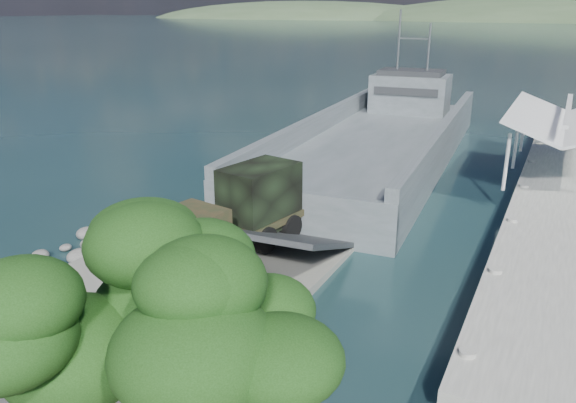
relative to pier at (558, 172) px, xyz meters
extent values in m
plane|color=#18393B|center=(-13.00, -18.77, -1.60)|extent=(1400.00, 1400.00, 0.00)
cube|color=gray|center=(-13.00, -19.77, -1.35)|extent=(10.00, 18.00, 0.50)
cube|color=gray|center=(0.00, -0.77, -0.60)|extent=(4.00, 44.00, 0.50)
cube|color=#505B5E|center=(-12.12, 3.64, -1.11)|extent=(12.04, 33.50, 2.74)
cube|color=#505B5E|center=(-16.72, 3.33, 0.92)|extent=(2.85, 32.89, 1.43)
cube|color=#505B5E|center=(-7.52, 3.94, 0.92)|extent=(2.85, 32.89, 1.43)
cube|color=#505B5E|center=(-11.03, -12.68, -0.50)|extent=(9.88, 1.09, 2.85)
cube|color=#505B5E|center=(-12.85, 14.58, 1.91)|extent=(6.86, 4.82, 3.29)
cube|color=#2C2E31|center=(-12.85, 14.58, 3.78)|extent=(5.71, 3.87, 0.44)
cylinder|color=gray|center=(-14.16, 14.49, 6.30)|extent=(0.18, 0.18, 5.49)
cylinder|color=gray|center=(-11.53, 14.67, 5.75)|extent=(0.18, 0.18, 4.39)
cylinder|color=black|center=(-13.83, -18.28, -0.50)|extent=(0.64, 1.27, 1.21)
cylinder|color=black|center=(-11.73, -18.69, -0.50)|extent=(0.64, 1.27, 1.21)
cylinder|color=black|center=(-13.22, -15.18, -0.50)|extent=(0.64, 1.27, 1.21)
cylinder|color=black|center=(-11.12, -15.59, -0.50)|extent=(0.64, 1.27, 1.21)
cylinder|color=black|center=(-12.87, -13.35, -0.50)|extent=(0.64, 1.27, 1.21)
cylinder|color=black|center=(-10.77, -13.76, -0.50)|extent=(0.64, 1.27, 1.21)
cube|color=black|center=(-12.28, -15.93, -0.36)|extent=(3.36, 7.33, 0.23)
cube|color=black|center=(-12.76, -18.40, 0.62)|extent=(2.64, 2.27, 1.86)
cube|color=black|center=(-12.97, -19.49, 0.15)|extent=(2.26, 1.23, 0.93)
cube|color=black|center=(-12.03, -14.65, -0.03)|extent=(3.10, 4.64, 0.33)
cube|color=black|center=(-12.00, -14.47, 1.32)|extent=(2.86, 3.89, 2.32)
cube|color=#2C2E31|center=(-13.06, -19.95, -0.40)|extent=(2.33, 0.67, 0.28)
imported|color=black|center=(-14.43, -18.17, -0.30)|extent=(0.63, 0.45, 1.59)
ellipsoid|color=#17370F|center=(-5.92, -28.24, 3.82)|extent=(5.42, 5.04, 2.32)
ellipsoid|color=#17370F|center=(-9.21, -25.34, 3.82)|extent=(2.71, 2.71, 1.55)
camera|label=1|loc=(-0.04, -35.52, 9.15)|focal=35.00mm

